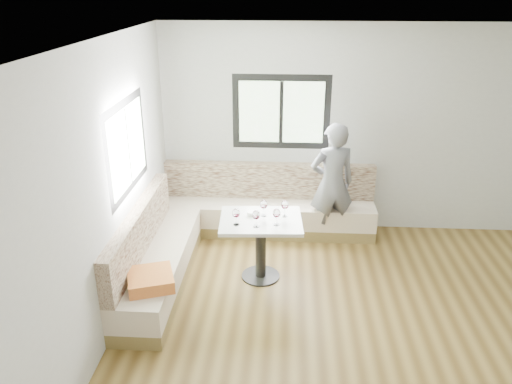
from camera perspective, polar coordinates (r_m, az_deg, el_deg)
room at (r=4.54m, az=12.69°, el=-1.53°), size 5.01×5.01×2.81m
banquette at (r=6.39m, az=-3.71°, el=-4.30°), size 2.90×2.80×0.95m
table at (r=5.75m, az=0.55°, el=-4.84°), size 0.97×0.77×0.76m
person at (r=6.58m, az=8.68°, el=0.96°), size 0.67×0.52×1.63m
olive_ramekin at (r=5.76m, az=-0.53°, el=-2.44°), size 0.10×0.10×0.04m
wine_glass_a at (r=5.49m, az=-2.30°, el=-2.49°), size 0.09×0.09×0.20m
wine_glass_b at (r=5.44m, az=0.01°, el=-2.70°), size 0.09×0.09×0.20m
wine_glass_c at (r=5.49m, az=2.37°, el=-2.49°), size 0.09×0.09×0.20m
wine_glass_d at (r=5.69m, az=0.89°, el=-1.49°), size 0.09×0.09×0.20m
wine_glass_e at (r=5.69m, az=3.32°, el=-1.53°), size 0.09×0.09×0.20m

